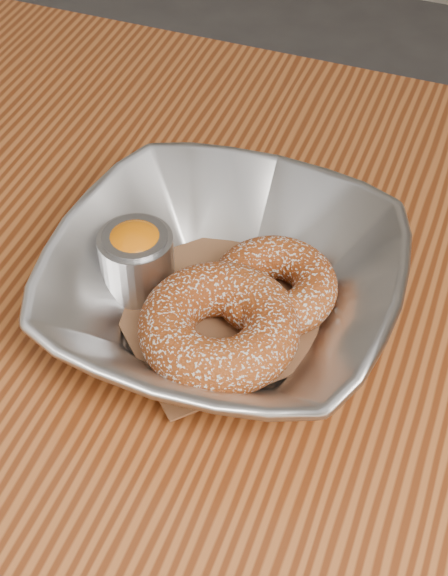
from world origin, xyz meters
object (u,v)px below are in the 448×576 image
(table, at_px, (141,430))
(serving_bowl, at_px, (224,288))
(donut_front, at_px, (219,327))
(ramekin, at_px, (137,258))
(donut_back, at_px, (274,286))

(table, height_order, serving_bowl, serving_bowl)
(donut_front, bearing_deg, ramekin, 154.99)
(table, relative_size, serving_bowl, 4.97)
(serving_bowl, relative_size, donut_back, 2.72)
(donut_back, bearing_deg, table, -140.52)
(donut_back, height_order, donut_front, donut_front)
(donut_front, xyz_separation_m, ramekin, (-0.08, 0.04, 0.01))
(serving_bowl, bearing_deg, donut_back, 30.80)
(serving_bowl, height_order, donut_back, serving_bowl)
(table, bearing_deg, donut_front, 13.83)
(table, distance_m, ramekin, 0.14)
(table, height_order, donut_front, donut_front)
(donut_back, bearing_deg, ramekin, -170.05)
(table, distance_m, donut_front, 0.14)
(table, bearing_deg, donut_back, 39.48)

